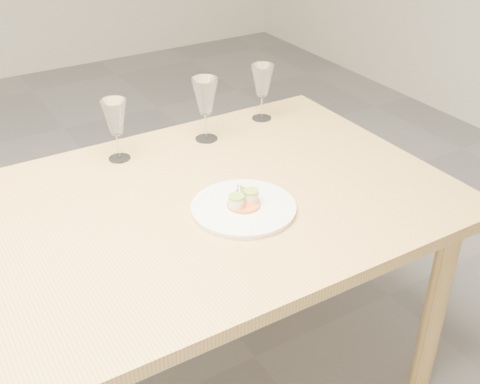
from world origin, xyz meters
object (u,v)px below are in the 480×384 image
dining_table (44,270)px  dinner_plate (244,207)px  wine_glass_2 (115,119)px  wine_glass_3 (205,97)px  wine_glass_4 (262,82)px

dining_table → dinner_plate: dinner_plate is taller
wine_glass_2 → dinner_plate: bearing=-68.8°
dinner_plate → wine_glass_2: wine_glass_2 is taller
dining_table → wine_glass_2: size_ratio=11.75×
dinner_plate → wine_glass_3: size_ratio=1.34×
dinner_plate → wine_glass_3: 0.50m
dining_table → wine_glass_4: size_ratio=11.63×
dinner_plate → wine_glass_2: size_ratio=1.46×
dinner_plate → wine_glass_4: wine_glass_4 is taller
wine_glass_3 → wine_glass_4: bearing=10.3°
wine_glass_2 → wine_glass_4: bearing=2.8°
wine_glass_3 → dining_table: bearing=-153.0°
wine_glass_2 → wine_glass_4: size_ratio=0.99×
dining_table → dinner_plate: bearing=-11.8°
dinner_plate → wine_glass_4: size_ratio=1.44×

